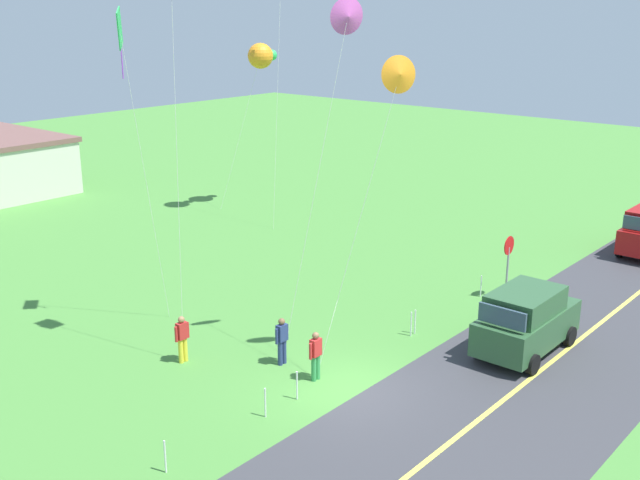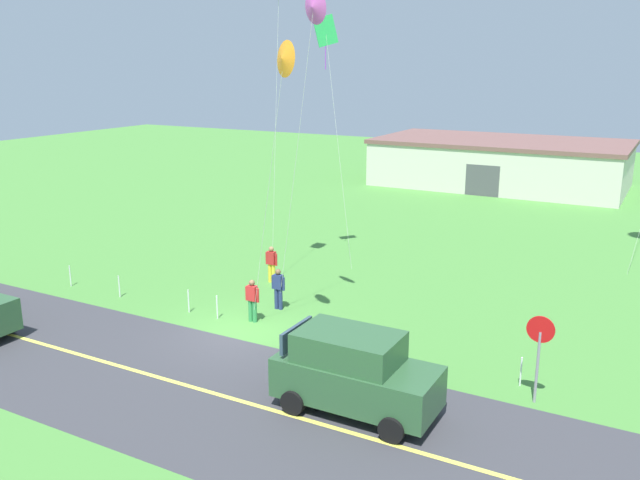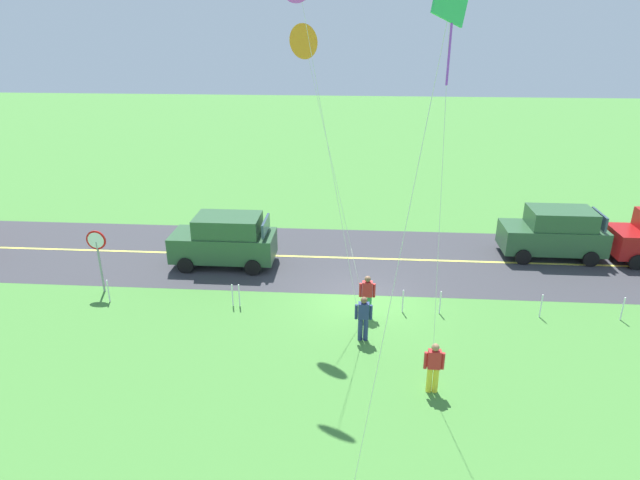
{
  "view_description": "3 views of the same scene",
  "coord_description": "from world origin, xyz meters",
  "px_view_note": "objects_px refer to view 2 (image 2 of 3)",
  "views": [
    {
      "loc": [
        -16.58,
        -13.0,
        11.13
      ],
      "look_at": [
        0.62,
        1.57,
        4.28
      ],
      "focal_mm": 43.14,
      "sensor_mm": 36.0,
      "label": 1
    },
    {
      "loc": [
        12.99,
        -17.72,
        9.16
      ],
      "look_at": [
        1.92,
        2.41,
        3.04
      ],
      "focal_mm": 37.51,
      "sensor_mm": 36.0,
      "label": 2
    },
    {
      "loc": [
        0.29,
        18.12,
        9.9
      ],
      "look_at": [
        1.48,
        1.68,
        3.16
      ],
      "focal_mm": 30.28,
      "sensor_mm": 36.0,
      "label": 3
    }
  ],
  "objects_px": {
    "person_adult_near": "(252,299)",
    "kite_red_low": "(284,60)",
    "person_adult_companion": "(272,263)",
    "car_suv_foreground": "(354,372)",
    "kite_yellow_high": "(313,8)",
    "person_child_watcher": "(278,288)",
    "kite_green_far": "(326,36)",
    "stop_sign": "(540,342)",
    "warehouse_distant": "(501,162)"
  },
  "relations": [
    {
      "from": "person_adult_near",
      "to": "kite_red_low",
      "type": "xyz_separation_m",
      "value": [
        2.25,
        -1.26,
        8.37
      ]
    },
    {
      "from": "person_adult_near",
      "to": "person_adult_companion",
      "type": "bearing_deg",
      "value": 22.5
    },
    {
      "from": "car_suv_foreground",
      "to": "kite_yellow_high",
      "type": "height_order",
      "value": "kite_yellow_high"
    },
    {
      "from": "person_adult_near",
      "to": "person_child_watcher",
      "type": "height_order",
      "value": "same"
    },
    {
      "from": "kite_green_far",
      "to": "person_adult_companion",
      "type": "bearing_deg",
      "value": -104.26
    },
    {
      "from": "car_suv_foreground",
      "to": "person_adult_companion",
      "type": "height_order",
      "value": "car_suv_foreground"
    },
    {
      "from": "stop_sign",
      "to": "kite_red_low",
      "type": "xyz_separation_m",
      "value": [
        -8.02,
        -0.07,
        7.43
      ]
    },
    {
      "from": "stop_sign",
      "to": "person_child_watcher",
      "type": "xyz_separation_m",
      "value": [
        -10.14,
        2.74,
        -0.94
      ]
    },
    {
      "from": "person_child_watcher",
      "to": "kite_yellow_high",
      "type": "xyz_separation_m",
      "value": [
        2.08,
        -0.92,
        9.95
      ]
    },
    {
      "from": "stop_sign",
      "to": "warehouse_distant",
      "type": "bearing_deg",
      "value": 105.79
    },
    {
      "from": "stop_sign",
      "to": "kite_red_low",
      "type": "bearing_deg",
      "value": -179.47
    },
    {
      "from": "person_child_watcher",
      "to": "kite_yellow_high",
      "type": "relative_size",
      "value": 0.14
    },
    {
      "from": "person_child_watcher",
      "to": "kite_yellow_high",
      "type": "bearing_deg",
      "value": 87.35
    },
    {
      "from": "kite_red_low",
      "to": "kite_yellow_high",
      "type": "distance_m",
      "value": 2.47
    },
    {
      "from": "kite_yellow_high",
      "to": "kite_green_far",
      "type": "xyz_separation_m",
      "value": [
        -3.21,
        6.81,
        -0.56
      ]
    },
    {
      "from": "person_adult_companion",
      "to": "kite_red_low",
      "type": "bearing_deg",
      "value": 34.81
    },
    {
      "from": "warehouse_distant",
      "to": "kite_yellow_high",
      "type": "bearing_deg",
      "value": -87.36
    },
    {
      "from": "kite_red_low",
      "to": "kite_yellow_high",
      "type": "height_order",
      "value": "kite_yellow_high"
    },
    {
      "from": "car_suv_foreground",
      "to": "kite_green_far",
      "type": "xyz_separation_m",
      "value": [
        -7.06,
        11.48,
        9.1
      ]
    },
    {
      "from": "kite_red_low",
      "to": "warehouse_distant",
      "type": "height_order",
      "value": "kite_red_low"
    },
    {
      "from": "person_adult_companion",
      "to": "person_child_watcher",
      "type": "bearing_deg",
      "value": 35.01
    },
    {
      "from": "person_child_watcher",
      "to": "kite_red_low",
      "type": "xyz_separation_m",
      "value": [
        2.12,
        -2.81,
        8.37
      ]
    },
    {
      "from": "stop_sign",
      "to": "kite_yellow_high",
      "type": "height_order",
      "value": "kite_yellow_high"
    },
    {
      "from": "person_adult_near",
      "to": "warehouse_distant",
      "type": "xyz_separation_m",
      "value": [
        0.75,
        32.5,
        0.89
      ]
    },
    {
      "from": "car_suv_foreground",
      "to": "kite_yellow_high",
      "type": "bearing_deg",
      "value": 129.5
    },
    {
      "from": "car_suv_foreground",
      "to": "kite_red_low",
      "type": "height_order",
      "value": "kite_red_low"
    },
    {
      "from": "person_adult_near",
      "to": "kite_red_low",
      "type": "distance_m",
      "value": 8.76
    },
    {
      "from": "kite_red_low",
      "to": "kite_yellow_high",
      "type": "bearing_deg",
      "value": 91.11
    },
    {
      "from": "kite_yellow_high",
      "to": "kite_green_far",
      "type": "relative_size",
      "value": 1.02
    },
    {
      "from": "kite_red_low",
      "to": "kite_yellow_high",
      "type": "xyz_separation_m",
      "value": [
        -0.04,
        1.9,
        1.58
      ]
    },
    {
      "from": "person_child_watcher",
      "to": "kite_red_low",
      "type": "relative_size",
      "value": 0.16
    },
    {
      "from": "person_adult_companion",
      "to": "warehouse_distant",
      "type": "bearing_deg",
      "value": 172.43
    },
    {
      "from": "person_adult_near",
      "to": "person_adult_companion",
      "type": "height_order",
      "value": "same"
    },
    {
      "from": "car_suv_foreground",
      "to": "kite_red_low",
      "type": "bearing_deg",
      "value": 143.96
    },
    {
      "from": "car_suv_foreground",
      "to": "warehouse_distant",
      "type": "bearing_deg",
      "value": 98.28
    },
    {
      "from": "person_child_watcher",
      "to": "kite_green_far",
      "type": "distance_m",
      "value": 11.15
    },
    {
      "from": "stop_sign",
      "to": "person_child_watcher",
      "type": "bearing_deg",
      "value": 164.88
    },
    {
      "from": "person_adult_companion",
      "to": "kite_green_far",
      "type": "distance_m",
      "value": 10.0
    },
    {
      "from": "kite_green_far",
      "to": "kite_red_low",
      "type": "bearing_deg",
      "value": -69.55
    },
    {
      "from": "stop_sign",
      "to": "kite_green_far",
      "type": "bearing_deg",
      "value": 142.54
    },
    {
      "from": "person_adult_near",
      "to": "kite_green_far",
      "type": "distance_m",
      "value": 12.03
    },
    {
      "from": "person_adult_companion",
      "to": "person_child_watcher",
      "type": "height_order",
      "value": "same"
    },
    {
      "from": "kite_red_low",
      "to": "kite_green_far",
      "type": "height_order",
      "value": "kite_green_far"
    },
    {
      "from": "stop_sign",
      "to": "person_adult_companion",
      "type": "distance_m",
      "value": 13.26
    },
    {
      "from": "person_adult_companion",
      "to": "kite_red_low",
      "type": "xyz_separation_m",
      "value": [
        4.09,
        -5.39,
        8.37
      ]
    },
    {
      "from": "stop_sign",
      "to": "kite_yellow_high",
      "type": "bearing_deg",
      "value": 167.26
    },
    {
      "from": "car_suv_foreground",
      "to": "stop_sign",
      "type": "height_order",
      "value": "stop_sign"
    },
    {
      "from": "person_adult_companion",
      "to": "warehouse_distant",
      "type": "height_order",
      "value": "warehouse_distant"
    },
    {
      "from": "car_suv_foreground",
      "to": "stop_sign",
      "type": "distance_m",
      "value": 5.12
    },
    {
      "from": "warehouse_distant",
      "to": "stop_sign",
      "type": "bearing_deg",
      "value": -74.21
    }
  ]
}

